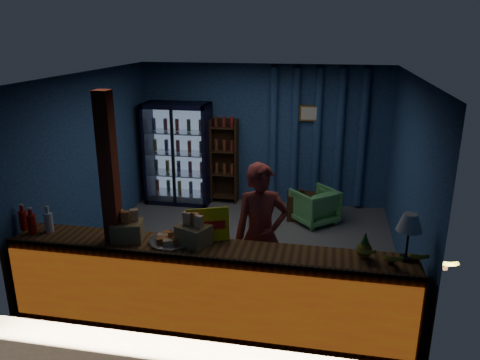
{
  "coord_description": "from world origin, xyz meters",
  "views": [
    {
      "loc": [
        1.22,
        -6.28,
        3.18
      ],
      "look_at": [
        0.03,
        -0.2,
        1.18
      ],
      "focal_mm": 35.0,
      "sensor_mm": 36.0,
      "label": 1
    }
  ],
  "objects_px": {
    "shopkeeper": "(261,235)",
    "table_lamp": "(410,224)",
    "pastry_tray": "(172,239)",
    "green_chair": "(314,206)"
  },
  "relations": [
    {
      "from": "shopkeeper",
      "to": "pastry_tray",
      "type": "xyz_separation_m",
      "value": [
        -0.91,
        -0.52,
        0.11
      ]
    },
    {
      "from": "green_chair",
      "to": "pastry_tray",
      "type": "bearing_deg",
      "value": 23.83
    },
    {
      "from": "shopkeeper",
      "to": "table_lamp",
      "type": "xyz_separation_m",
      "value": [
        1.55,
        -0.48,
        0.47
      ]
    },
    {
      "from": "pastry_tray",
      "to": "table_lamp",
      "type": "distance_m",
      "value": 2.49
    },
    {
      "from": "pastry_tray",
      "to": "table_lamp",
      "type": "relative_size",
      "value": 1.02
    },
    {
      "from": "green_chair",
      "to": "table_lamp",
      "type": "xyz_separation_m",
      "value": [
        1.01,
        -3.06,
        1.04
      ]
    },
    {
      "from": "shopkeeper",
      "to": "table_lamp",
      "type": "bearing_deg",
      "value": -35.75
    },
    {
      "from": "green_chair",
      "to": "table_lamp",
      "type": "bearing_deg",
      "value": 67.08
    },
    {
      "from": "shopkeeper",
      "to": "pastry_tray",
      "type": "relative_size",
      "value": 3.41
    },
    {
      "from": "shopkeeper",
      "to": "green_chair",
      "type": "relative_size",
      "value": 2.6
    }
  ]
}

